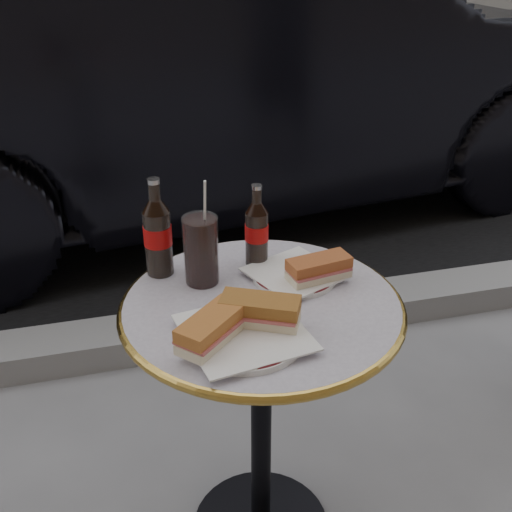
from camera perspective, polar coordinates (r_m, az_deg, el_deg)
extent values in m
cube|color=black|center=(6.32, -11.81, 14.21)|extent=(40.00, 8.00, 0.00)
cube|color=gray|center=(2.51, -4.96, -6.60)|extent=(40.00, 0.20, 0.12)
cylinder|color=white|center=(1.28, -1.04, -7.09)|extent=(0.24, 0.24, 0.01)
cylinder|color=white|center=(1.48, 3.42, -1.75)|extent=(0.23, 0.23, 0.01)
cube|color=#B3672D|center=(1.24, -3.96, -6.55)|extent=(0.16, 0.16, 0.05)
cube|color=#955C26|center=(1.29, 0.36, -4.99)|extent=(0.17, 0.14, 0.05)
cube|color=#A7542A|center=(1.45, 5.60, -1.21)|extent=(0.15, 0.09, 0.05)
cylinder|color=black|center=(1.43, -4.91, 0.55)|extent=(0.11, 0.11, 0.16)
imported|color=black|center=(3.52, -2.19, 16.19)|extent=(2.14, 4.67, 1.48)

